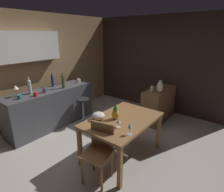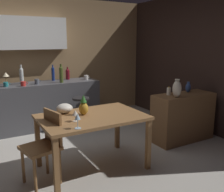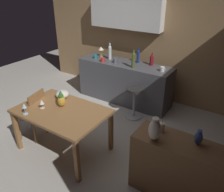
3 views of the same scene
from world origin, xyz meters
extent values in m
plane|color=#B7B2A8|center=(0.00, 0.00, 0.00)|extent=(9.00, 9.00, 0.00)
cube|color=#9E7A51|center=(0.00, 2.10, 1.30)|extent=(5.20, 0.10, 2.60)
cube|color=white|center=(-0.30, 1.98, 1.85)|extent=(1.70, 0.32, 0.64)
cube|color=#33231E|center=(2.55, 0.30, 1.30)|extent=(0.10, 4.40, 2.60)
cube|color=olive|center=(0.02, -0.49, 0.72)|extent=(1.36, 0.91, 0.04)
cube|color=olive|center=(-0.61, -0.09, 0.35)|extent=(0.06, 0.06, 0.70)
cube|color=olive|center=(0.65, -0.09, 0.35)|extent=(0.06, 0.06, 0.70)
cube|color=olive|center=(-0.61, -0.90, 0.35)|extent=(0.06, 0.06, 0.70)
cube|color=olive|center=(0.65, -0.90, 0.35)|extent=(0.06, 0.06, 0.70)
cube|color=#4C4C51|center=(-0.04, 1.51, 0.45)|extent=(2.10, 0.60, 0.90)
cube|color=brown|center=(1.81, -0.37, 0.41)|extent=(1.10, 0.44, 0.82)
cube|color=olive|center=(-0.69, -0.54, 0.46)|extent=(0.48, 0.48, 0.04)
cube|color=olive|center=(-0.51, -0.50, 0.67)|extent=(0.11, 0.38, 0.43)
cylinder|color=olive|center=(-0.81, -0.74, 0.22)|extent=(0.04, 0.04, 0.44)
cylinder|color=olive|center=(-0.88, -0.42, 0.22)|extent=(0.04, 0.04, 0.44)
cylinder|color=olive|center=(-0.50, -0.66, 0.22)|extent=(0.04, 0.04, 0.44)
cylinder|color=olive|center=(-0.57, -0.35, 0.22)|extent=(0.04, 0.04, 0.44)
cylinder|color=#262323|center=(0.49, 0.99, 0.62)|extent=(0.32, 0.32, 0.04)
cylinder|color=silver|center=(0.49, 0.99, 0.31)|extent=(0.04, 0.04, 0.60)
cylinder|color=silver|center=(0.49, 0.99, 0.01)|extent=(0.34, 0.34, 0.03)
cylinder|color=silver|center=(-0.26, -0.61, 0.74)|extent=(0.07, 0.07, 0.00)
cylinder|color=silver|center=(-0.26, -0.61, 0.78)|extent=(0.01, 0.01, 0.07)
cone|color=silver|center=(-0.26, -0.61, 0.85)|extent=(0.08, 0.08, 0.06)
cylinder|color=silver|center=(-0.33, -0.87, 0.74)|extent=(0.08, 0.08, 0.00)
cylinder|color=silver|center=(-0.33, -0.87, 0.80)|extent=(0.01, 0.01, 0.10)
cone|color=silver|center=(-0.33, -0.87, 0.88)|extent=(0.07, 0.07, 0.07)
ellipsoid|color=gold|center=(-0.05, -0.40, 0.83)|extent=(0.13, 0.13, 0.17)
cone|color=#2D6B28|center=(-0.05, -0.40, 0.96)|extent=(0.09, 0.09, 0.10)
ellipsoid|color=beige|center=(-0.24, -0.19, 0.80)|extent=(0.22, 0.22, 0.13)
cylinder|color=maroon|center=(0.49, 1.69, 0.99)|extent=(0.08, 0.08, 0.18)
sphere|color=maroon|center=(0.49, 1.69, 1.08)|extent=(0.08, 0.08, 0.08)
cylinder|color=maroon|center=(0.49, 1.69, 1.14)|extent=(0.03, 0.03, 0.06)
cylinder|color=silver|center=(-0.46, 1.56, 1.03)|extent=(0.07, 0.07, 0.27)
sphere|color=silver|center=(-0.46, 1.56, 1.17)|extent=(0.07, 0.07, 0.07)
cylinder|color=silver|center=(-0.46, 1.56, 1.23)|extent=(0.03, 0.03, 0.07)
cylinder|color=#475623|center=(0.24, 1.36, 1.04)|extent=(0.07, 0.07, 0.28)
sphere|color=#475623|center=(0.24, 1.36, 1.18)|extent=(0.07, 0.07, 0.07)
cylinder|color=#475623|center=(0.24, 1.36, 1.23)|extent=(0.04, 0.04, 0.06)
cylinder|color=navy|center=(0.18, 1.69, 1.02)|extent=(0.06, 0.06, 0.24)
sphere|color=navy|center=(0.18, 1.69, 1.14)|extent=(0.06, 0.06, 0.06)
cylinder|color=navy|center=(0.18, 1.69, 1.19)|extent=(0.03, 0.03, 0.06)
cylinder|color=teal|center=(-0.77, 1.43, 0.94)|extent=(0.08, 0.08, 0.08)
torus|color=teal|center=(-0.72, 1.43, 0.94)|extent=(0.05, 0.01, 0.05)
cylinder|color=white|center=(0.82, 1.48, 0.95)|extent=(0.09, 0.09, 0.09)
torus|color=white|center=(0.88, 1.48, 0.95)|extent=(0.05, 0.01, 0.05)
cylinder|color=#515660|center=(-0.22, 1.41, 0.95)|extent=(0.08, 0.08, 0.10)
torus|color=#515660|center=(-0.17, 1.41, 0.95)|extent=(0.05, 0.01, 0.05)
cylinder|color=red|center=(-0.49, 1.32, 0.94)|extent=(0.09, 0.09, 0.09)
torus|color=red|center=(-0.43, 1.32, 0.95)|extent=(0.05, 0.01, 0.05)
cylinder|color=#A58447|center=(-0.74, 1.60, 0.91)|extent=(0.08, 0.08, 0.02)
cylinder|color=#A58447|center=(-0.74, 1.60, 0.99)|extent=(0.02, 0.02, 0.14)
cone|color=beige|center=(-0.74, 1.60, 1.10)|extent=(0.12, 0.12, 0.08)
cylinder|color=white|center=(1.54, -0.28, 0.88)|extent=(0.07, 0.07, 0.12)
ellipsoid|color=yellow|center=(1.54, -0.28, 0.95)|extent=(0.01, 0.01, 0.03)
ellipsoid|color=#334C8C|center=(1.98, -0.29, 0.90)|extent=(0.09, 0.09, 0.17)
cylinder|color=#334C8C|center=(1.98, -0.29, 1.00)|extent=(0.05, 0.05, 0.02)
ellipsoid|color=beige|center=(1.52, -0.48, 0.96)|extent=(0.14, 0.14, 0.27)
cylinder|color=beige|center=(1.52, -0.48, 1.10)|extent=(0.08, 0.08, 0.02)
camera|label=1|loc=(-2.30, -2.09, 2.12)|focal=29.21mm
camera|label=2|loc=(-1.35, -3.43, 1.71)|focal=40.86mm
camera|label=3|loc=(2.30, -2.56, 2.49)|focal=36.63mm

